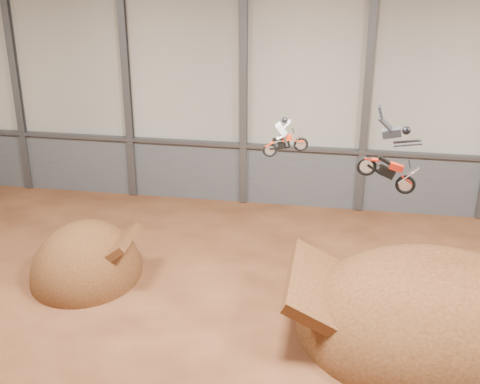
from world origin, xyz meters
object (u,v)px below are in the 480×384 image
(landing_ramp, at_px, (431,333))
(takeoff_ramp, at_px, (87,275))
(fmx_rider_b, at_px, (384,150))
(fmx_rider_a, at_px, (287,134))

(landing_ramp, bearing_deg, takeoff_ramp, 172.27)
(fmx_rider_b, bearing_deg, fmx_rider_a, 150.74)
(takeoff_ramp, relative_size, fmx_rider_b, 1.92)
(takeoff_ramp, height_order, fmx_rider_a, fmx_rider_a)
(takeoff_ramp, height_order, fmx_rider_b, fmx_rider_b)
(landing_ramp, distance_m, fmx_rider_b, 8.42)
(takeoff_ramp, distance_m, fmx_rider_b, 15.55)
(landing_ramp, bearing_deg, fmx_rider_a, 165.44)
(landing_ramp, height_order, fmx_rider_a, fmx_rider_a)
(takeoff_ramp, xyz_separation_m, landing_ramp, (15.64, -2.12, 0.00))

